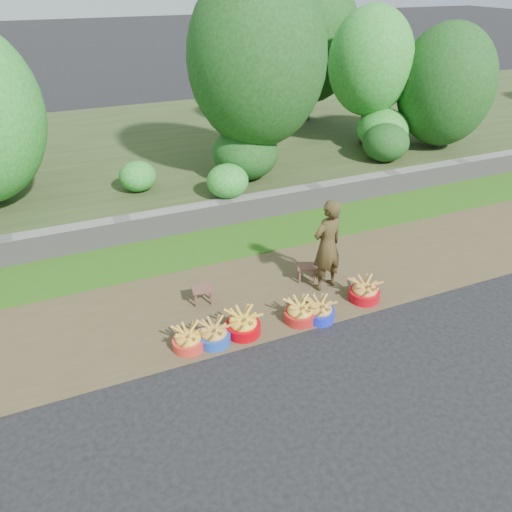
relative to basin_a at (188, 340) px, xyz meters
name	(u,v)px	position (x,y,z in m)	size (l,w,h in m)	color
ground_plane	(314,329)	(1.96, -0.33, -0.16)	(120.00, 120.00, 0.00)	black
dirt_shoulder	(280,288)	(1.96, 0.92, -0.15)	(80.00, 2.50, 0.02)	brown
grass_verge	(239,239)	(1.96, 2.92, -0.14)	(80.00, 1.50, 0.04)	#2B5D14
retaining_wall	(225,212)	(1.96, 3.77, 0.11)	(80.00, 0.35, 0.55)	gray
earth_bank	(168,149)	(1.96, 8.67, 0.09)	(80.00, 10.00, 0.50)	#374621
vegetation	(91,77)	(-0.05, 7.44, 2.51)	(34.47, 8.15, 4.67)	#30261A
basin_a	(188,340)	(0.00, 0.00, 0.00)	(0.49, 0.49, 0.36)	red
basin_b	(214,334)	(0.39, -0.03, 0.01)	(0.51, 0.51, 0.38)	#1C44B6
basin_c	(243,324)	(0.88, 0.00, 0.02)	(0.55, 0.55, 0.41)	#C2000A
basin_d	(300,312)	(1.85, -0.06, 0.01)	(0.52, 0.52, 0.39)	#AE1F1A
basin_e	(320,311)	(2.16, -0.14, 0.00)	(0.49, 0.49, 0.37)	#1727D9
basin_f	(365,291)	(3.14, 0.03, 0.02)	(0.53, 0.53, 0.40)	#BD0714
stool_left	(203,291)	(0.56, 1.02, 0.10)	(0.39, 0.32, 0.31)	brown
stool_right	(307,269)	(2.51, 0.94, 0.11)	(0.44, 0.39, 0.32)	brown
vendor_woman	(327,245)	(2.70, 0.64, 0.70)	(0.61, 0.40, 1.68)	black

